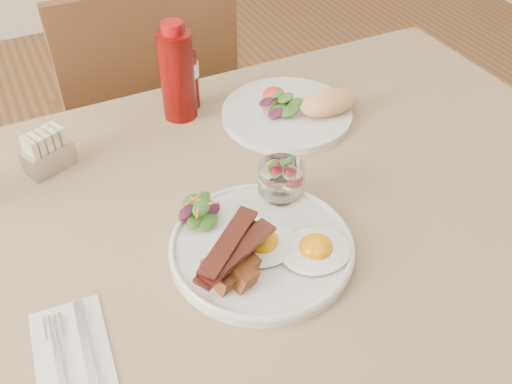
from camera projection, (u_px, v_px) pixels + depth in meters
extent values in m
cylinder|color=brown|center=(385.00, 172.00, 1.64)|extent=(0.06, 0.06, 0.71)
cube|color=brown|center=(258.00, 222.00, 0.95)|extent=(1.30, 0.85, 0.04)
cube|color=#907958|center=(258.00, 213.00, 0.93)|extent=(1.33, 0.88, 0.00)
cylinder|color=brown|center=(111.00, 243.00, 1.60)|extent=(0.04, 0.04, 0.45)
cylinder|color=brown|center=(227.00, 204.00, 1.72)|extent=(0.04, 0.04, 0.45)
cylinder|color=brown|center=(81.00, 170.00, 1.85)|extent=(0.04, 0.04, 0.45)
cylinder|color=brown|center=(185.00, 141.00, 1.97)|extent=(0.04, 0.04, 0.45)
cube|color=brown|center=(141.00, 123.00, 1.63)|extent=(0.42, 0.42, 0.03)
cube|color=brown|center=(154.00, 84.00, 1.34)|extent=(0.42, 0.03, 0.46)
cylinder|color=silver|center=(262.00, 248.00, 0.86)|extent=(0.28, 0.28, 0.02)
ellipsoid|color=white|center=(316.00, 250.00, 0.84)|extent=(0.11, 0.10, 0.01)
ellipsoid|color=orange|center=(316.00, 247.00, 0.84)|extent=(0.05, 0.05, 0.03)
ellipsoid|color=white|center=(262.00, 243.00, 0.85)|extent=(0.11, 0.10, 0.01)
ellipsoid|color=orange|center=(262.00, 240.00, 0.85)|extent=(0.05, 0.05, 0.03)
cube|color=brown|center=(224.00, 265.00, 0.81)|extent=(0.03, 0.03, 0.03)
cube|color=brown|center=(245.00, 265.00, 0.81)|extent=(0.03, 0.03, 0.03)
cube|color=brown|center=(225.00, 282.00, 0.79)|extent=(0.03, 0.03, 0.03)
cube|color=brown|center=(242.00, 251.00, 0.83)|extent=(0.03, 0.03, 0.03)
cube|color=brown|center=(243.00, 277.00, 0.79)|extent=(0.03, 0.03, 0.03)
cube|color=brown|center=(211.00, 268.00, 0.80)|extent=(0.03, 0.03, 0.03)
cube|color=brown|center=(237.00, 252.00, 0.80)|extent=(0.03, 0.03, 0.03)
cube|color=brown|center=(230.00, 261.00, 0.79)|extent=(0.03, 0.03, 0.03)
cube|color=#4B1A0C|center=(230.00, 253.00, 0.79)|extent=(0.13, 0.09, 0.01)
cube|color=#4B1A0C|center=(238.00, 251.00, 0.78)|extent=(0.13, 0.08, 0.01)
cube|color=#4B1A0C|center=(228.00, 242.00, 0.79)|extent=(0.12, 0.10, 0.01)
ellipsoid|color=#265516|center=(200.00, 219.00, 0.89)|extent=(0.04, 0.03, 0.01)
ellipsoid|color=#265516|center=(208.00, 209.00, 0.90)|extent=(0.04, 0.03, 0.01)
ellipsoid|color=#3A1226|center=(187.00, 215.00, 0.89)|extent=(0.03, 0.02, 0.01)
ellipsoid|color=#265516|center=(207.00, 221.00, 0.88)|extent=(0.04, 0.03, 0.01)
ellipsoid|color=#265516|center=(196.00, 220.00, 0.87)|extent=(0.03, 0.02, 0.01)
ellipsoid|color=#3A1226|center=(212.00, 209.00, 0.88)|extent=(0.03, 0.02, 0.01)
ellipsoid|color=#265516|center=(192.00, 202.00, 0.89)|extent=(0.04, 0.03, 0.01)
ellipsoid|color=#265516|center=(202.00, 199.00, 0.89)|extent=(0.03, 0.02, 0.01)
ellipsoid|color=#3A1226|center=(187.00, 212.00, 0.87)|extent=(0.03, 0.02, 0.01)
ellipsoid|color=#265516|center=(202.00, 208.00, 0.87)|extent=(0.03, 0.02, 0.01)
cylinder|color=orange|center=(201.00, 201.00, 0.87)|extent=(0.02, 0.03, 0.01)
cylinder|color=orange|center=(191.00, 201.00, 0.87)|extent=(0.04, 0.02, 0.01)
cylinder|color=orange|center=(207.00, 204.00, 0.87)|extent=(0.04, 0.02, 0.01)
cylinder|color=orange|center=(198.00, 209.00, 0.86)|extent=(0.02, 0.04, 0.01)
cylinder|color=white|center=(281.00, 196.00, 0.93)|extent=(0.04, 0.04, 0.01)
cylinder|color=white|center=(281.00, 191.00, 0.92)|extent=(0.02, 0.02, 0.01)
cylinder|color=white|center=(281.00, 178.00, 0.91)|extent=(0.08, 0.08, 0.04)
cylinder|color=beige|center=(274.00, 180.00, 0.91)|extent=(0.02, 0.02, 0.01)
cylinder|color=beige|center=(289.00, 181.00, 0.91)|extent=(0.02, 0.02, 0.01)
cylinder|color=beige|center=(280.00, 173.00, 0.92)|extent=(0.02, 0.02, 0.01)
cylinder|color=#99C13B|center=(275.00, 169.00, 0.90)|extent=(0.03, 0.03, 0.01)
cone|color=red|center=(289.00, 173.00, 0.89)|extent=(0.02, 0.02, 0.02)
cone|color=red|center=(275.00, 171.00, 0.89)|extent=(0.02, 0.02, 0.02)
cone|color=red|center=(282.00, 162.00, 0.90)|extent=(0.02, 0.02, 0.02)
ellipsoid|color=#318831|center=(284.00, 162.00, 0.89)|extent=(0.02, 0.01, 0.00)
ellipsoid|color=#318831|center=(288.00, 160.00, 0.89)|extent=(0.02, 0.01, 0.00)
cylinder|color=silver|center=(287.00, 113.00, 1.14)|extent=(0.26, 0.26, 0.02)
ellipsoid|color=#265516|center=(278.00, 110.00, 1.12)|extent=(0.04, 0.03, 0.01)
ellipsoid|color=#265516|center=(285.00, 100.00, 1.14)|extent=(0.04, 0.03, 0.01)
ellipsoid|color=#3A1226|center=(276.00, 113.00, 1.10)|extent=(0.04, 0.03, 0.01)
ellipsoid|color=#265516|center=(289.00, 111.00, 1.10)|extent=(0.04, 0.03, 0.01)
ellipsoid|color=#265516|center=(296.00, 103.00, 1.12)|extent=(0.03, 0.03, 0.01)
ellipsoid|color=#3A1226|center=(266.00, 102.00, 1.12)|extent=(0.03, 0.02, 0.01)
ellipsoid|color=#265516|center=(285.00, 98.00, 1.12)|extent=(0.04, 0.03, 0.01)
ellipsoid|color=#265516|center=(275.00, 94.00, 1.13)|extent=(0.03, 0.03, 0.01)
ellipsoid|color=red|center=(273.00, 96.00, 1.15)|extent=(0.04, 0.04, 0.03)
ellipsoid|color=tan|center=(330.00, 101.00, 1.11)|extent=(0.13, 0.07, 0.05)
cylinder|color=#510604|center=(177.00, 76.00, 1.09)|extent=(0.08, 0.08, 0.18)
cylinder|color=maroon|center=(172.00, 28.00, 1.02)|extent=(0.05, 0.05, 0.02)
cylinder|color=#510604|center=(190.00, 80.00, 1.13)|extent=(0.05, 0.05, 0.12)
cylinder|color=silver|center=(189.00, 69.00, 1.12)|extent=(0.05, 0.05, 0.03)
cylinder|color=maroon|center=(187.00, 48.00, 1.09)|extent=(0.03, 0.03, 0.02)
cube|color=#B6B6BB|center=(49.00, 157.00, 1.00)|extent=(0.09, 0.08, 0.05)
cube|color=#C7BB8D|center=(31.00, 152.00, 0.97)|extent=(0.02, 0.04, 0.05)
cube|color=#C7BB8D|center=(38.00, 148.00, 0.98)|extent=(0.02, 0.04, 0.05)
cube|color=#C7BB8D|center=(45.00, 145.00, 0.99)|extent=(0.02, 0.04, 0.05)
cube|color=#C7BB8D|center=(52.00, 141.00, 0.99)|extent=(0.02, 0.04, 0.05)
cube|color=#C7BB8D|center=(59.00, 138.00, 1.00)|extent=(0.02, 0.04, 0.05)
cube|color=white|center=(73.00, 355.00, 0.73)|extent=(0.11, 0.18, 0.00)
cube|color=#B6B6BB|center=(87.00, 348.00, 0.73)|extent=(0.02, 0.16, 0.00)
cube|color=#B6B6BB|center=(61.00, 374.00, 0.71)|extent=(0.02, 0.11, 0.00)
cube|color=#B6B6BB|center=(45.00, 329.00, 0.76)|extent=(0.01, 0.04, 0.00)
cube|color=#B6B6BB|center=(51.00, 327.00, 0.76)|extent=(0.01, 0.04, 0.00)
cube|color=#B6B6BB|center=(56.00, 325.00, 0.76)|extent=(0.01, 0.04, 0.00)
cube|color=#B6B6BB|center=(61.00, 324.00, 0.76)|extent=(0.01, 0.04, 0.00)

